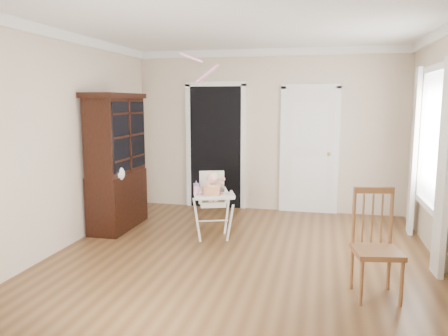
% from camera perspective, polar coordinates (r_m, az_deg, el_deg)
% --- Properties ---
extents(floor, '(5.00, 5.00, 0.00)m').
position_cam_1_polar(floor, '(5.26, 2.02, -11.84)').
color(floor, '#53361C').
rests_on(floor, ground).
extents(ceiling, '(5.00, 5.00, 0.00)m').
position_cam_1_polar(ceiling, '(5.00, 2.20, 18.56)').
color(ceiling, white).
rests_on(ceiling, wall_back).
extents(wall_back, '(4.50, 0.00, 4.50)m').
position_cam_1_polar(wall_back, '(7.41, 5.72, 4.81)').
color(wall_back, beige).
rests_on(wall_back, floor).
extents(wall_left, '(0.00, 5.00, 5.00)m').
position_cam_1_polar(wall_left, '(5.80, -20.33, 3.27)').
color(wall_left, beige).
rests_on(wall_left, floor).
extents(crown_molding, '(4.50, 5.00, 0.12)m').
position_cam_1_polar(crown_molding, '(4.99, 2.19, 17.88)').
color(crown_molding, white).
rests_on(crown_molding, ceiling).
extents(doorway, '(1.06, 0.05, 2.22)m').
position_cam_1_polar(doorway, '(7.58, -1.10, 3.11)').
color(doorway, black).
rests_on(doorway, wall_back).
extents(closet_door, '(0.96, 0.09, 2.13)m').
position_cam_1_polar(closet_door, '(7.36, 11.08, 2.13)').
color(closet_door, white).
rests_on(closet_door, wall_back).
extents(window_right, '(0.13, 1.84, 2.30)m').
position_cam_1_polar(window_right, '(5.80, 25.35, 2.35)').
color(window_right, white).
rests_on(window_right, wall_right).
extents(high_chair, '(0.70, 0.78, 0.92)m').
position_cam_1_polar(high_chair, '(5.89, -1.49, -3.81)').
color(high_chair, white).
rests_on(high_chair, floor).
extents(baby, '(0.30, 0.22, 0.41)m').
position_cam_1_polar(baby, '(5.89, -1.50, -2.50)').
color(baby, beige).
rests_on(baby, high_chair).
extents(cake, '(0.26, 0.26, 0.12)m').
position_cam_1_polar(cake, '(5.66, -1.66, -2.97)').
color(cake, silver).
rests_on(cake, high_chair).
extents(sippy_cup, '(0.08, 0.08, 0.18)m').
position_cam_1_polar(sippy_cup, '(5.73, -3.64, -2.67)').
color(sippy_cup, '#F897D6').
rests_on(sippy_cup, high_chair).
extents(china_cabinet, '(0.52, 1.16, 1.96)m').
position_cam_1_polar(china_cabinet, '(6.50, -13.83, 0.81)').
color(china_cabinet, black).
rests_on(china_cabinet, floor).
extents(dining_chair, '(0.49, 0.49, 1.03)m').
position_cam_1_polar(dining_chair, '(4.42, 19.22, -9.77)').
color(dining_chair, brown).
rests_on(dining_chair, floor).
extents(streamer, '(0.37, 0.36, 0.15)m').
position_cam_1_polar(streamer, '(5.15, -4.39, 14.20)').
color(streamer, pink).
rests_on(streamer, ceiling).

